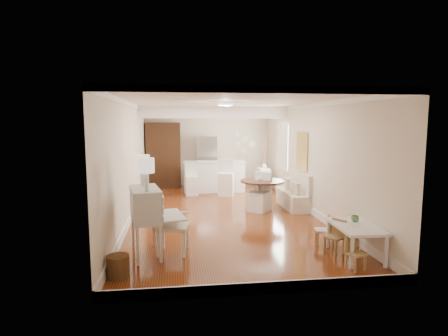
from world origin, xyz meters
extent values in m
plane|color=brown|center=(0.00, 0.00, 0.00)|extent=(9.00, 9.00, 0.00)
cube|color=white|center=(0.00, 0.00, 2.80)|extent=(4.50, 9.00, 0.04)
cube|color=beige|center=(0.00, 4.50, 1.40)|extent=(4.50, 0.04, 2.80)
cube|color=beige|center=(0.00, -4.50, 1.40)|extent=(4.50, 0.04, 2.80)
cube|color=beige|center=(-2.25, 0.00, 1.40)|extent=(0.04, 9.00, 2.80)
cube|color=beige|center=(2.25, 0.00, 1.40)|extent=(0.04, 9.00, 2.80)
cube|color=white|center=(0.00, 2.20, 2.62)|extent=(4.50, 0.45, 0.36)
cube|color=tan|center=(2.21, 0.50, 1.55)|extent=(0.04, 0.84, 1.04)
cube|color=white|center=(2.23, 2.40, 1.55)|extent=(0.04, 1.10, 1.40)
cylinder|color=#381E11|center=(-1.20, 4.48, 1.85)|extent=(0.30, 0.03, 0.30)
cylinder|color=white|center=(0.00, -0.50, 2.75)|extent=(0.36, 0.36, 0.08)
cube|color=beige|center=(-1.70, -2.75, 0.60)|extent=(1.11, 1.12, 1.21)
cube|color=white|center=(-1.23, -2.69, 0.50)|extent=(0.66, 0.66, 1.01)
cylinder|color=#57361B|center=(-2.05, -3.66, 0.17)|extent=(0.37, 0.37, 0.34)
cube|color=white|center=(1.90, -3.30, 0.29)|extent=(0.73, 1.17, 0.57)
cube|color=olive|center=(1.62, -3.08, 0.31)|extent=(0.41, 0.41, 0.62)
cube|color=#A87F4C|center=(1.61, -2.57, 0.29)|extent=(0.33, 0.33, 0.58)
cube|color=tan|center=(1.65, -3.83, 0.27)|extent=(0.33, 0.33, 0.55)
cube|color=silver|center=(1.99, 0.50, 0.49)|extent=(0.52, 1.60, 0.98)
cylinder|color=#492517|center=(1.10, 0.35, 0.40)|extent=(1.43, 1.43, 0.79)
cube|color=white|center=(0.99, 0.21, 0.51)|extent=(0.69, 0.70, 1.02)
cube|color=white|center=(1.00, 0.56, 0.43)|extent=(0.58, 0.58, 0.85)
cube|color=white|center=(0.10, 3.10, 0.52)|extent=(2.05, 0.65, 1.03)
cube|color=white|center=(-0.67, 2.54, 0.49)|extent=(0.40, 0.40, 0.98)
cube|color=white|center=(0.39, 2.32, 0.58)|extent=(0.56, 0.56, 1.17)
cube|color=#381E11|center=(-1.60, 4.18, 1.15)|extent=(1.20, 0.60, 2.30)
imported|color=silver|center=(0.30, 4.15, 0.90)|extent=(0.75, 0.65, 1.80)
cube|color=white|center=(1.85, 3.30, 0.37)|extent=(0.39, 0.79, 0.74)
imported|color=#559256|center=(1.99, -3.09, 0.63)|extent=(0.17, 0.17, 0.11)
imported|color=white|center=(1.86, 3.33, 0.83)|extent=(0.23, 0.23, 0.18)
camera|label=1|loc=(-1.15, -9.23, 2.35)|focal=30.00mm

